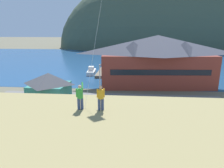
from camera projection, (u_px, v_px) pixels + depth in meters
ground_plane at (96, 131)px, 24.63m from camera, size 600.00×600.00×0.00m
parking_lot_pad at (102, 114)px, 29.44m from camera, size 40.00×20.00×0.10m
bay_water at (120, 60)px, 82.44m from camera, size 360.00×84.00×0.03m
far_hill_west_ridge at (164, 48)px, 136.01m from camera, size 137.12×65.16×93.66m
harbor_lodge at (157, 60)px, 43.38m from camera, size 24.71×10.92×10.62m
storage_shed_near_lot at (49, 88)px, 33.15m from camera, size 6.42×5.91×5.13m
wharf_dock at (105, 71)px, 58.12m from camera, size 3.20×15.00×0.70m
moored_boat_wharfside at (91, 72)px, 56.00m from camera, size 2.23×6.10×2.16m
moored_boat_outer_mooring at (117, 71)px, 57.19m from camera, size 2.53×6.89×2.16m
parked_car_mid_row_near at (91, 103)px, 31.22m from camera, size 4.34×2.35×1.82m
parked_car_back_row_left at (92, 125)px, 23.98m from camera, size 4.26×2.16×1.82m
parked_car_mid_row_far at (153, 107)px, 29.50m from camera, size 4.31×2.27×1.82m
parked_car_corner_spot at (32, 122)px, 24.63m from camera, size 4.28×2.21×1.82m
parked_car_front_row_red at (141, 119)px, 25.47m from camera, size 4.30×2.26×1.82m
parking_light_pole at (100, 80)px, 33.94m from camera, size 0.24×0.78×6.17m
person_kite_flyer at (80, 96)px, 14.23m from camera, size 0.52×0.70×1.86m
person_companion at (101, 97)px, 14.11m from camera, size 0.54×0.40×1.74m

